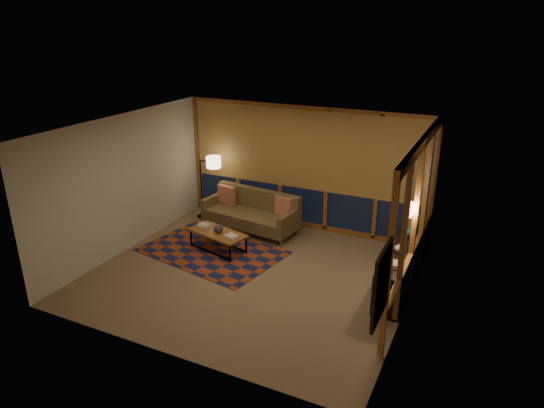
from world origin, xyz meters
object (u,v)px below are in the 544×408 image
at_px(sofa, 250,212).
at_px(coffee_table, 218,241).
at_px(bookshelf, 402,261).
at_px(floor_lamp, 201,186).

distance_m(sofa, coffee_table, 1.18).
relative_size(coffee_table, bookshelf, 0.43).
height_order(sofa, coffee_table, sofa).
distance_m(coffee_table, bookshelf, 3.58).
bearing_deg(bookshelf, floor_lamp, 168.88).
bearing_deg(sofa, coffee_table, -89.23).
xyz_separation_m(sofa, bookshelf, (3.43, -0.73, -0.08)).
bearing_deg(coffee_table, floor_lamp, 146.79).
bearing_deg(coffee_table, bookshelf, 20.83).
relative_size(sofa, floor_lamp, 1.39).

